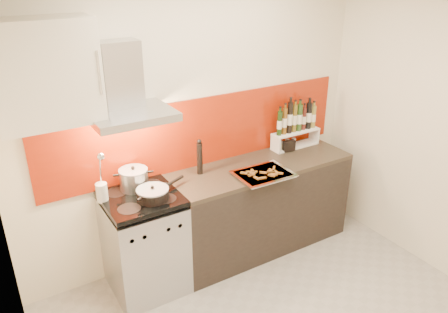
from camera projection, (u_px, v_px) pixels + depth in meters
back_wall at (198, 124)px, 3.93m from camera, size 3.40×0.02×2.60m
left_wall at (19, 276)px, 2.03m from camera, size 0.02×2.80×2.60m
backsplash at (204, 132)px, 3.98m from camera, size 3.00×0.02×0.64m
range_stove at (145, 244)px, 3.71m from camera, size 0.60×0.60×0.91m
counter at (259, 205)px, 4.28m from camera, size 1.80×0.60×0.90m
range_hood at (125, 91)px, 3.29m from camera, size 0.62×0.50×0.61m
upper_cabinet at (44, 73)px, 2.93m from camera, size 0.70×0.35×0.72m
stock_pot at (134, 179)px, 3.60m from camera, size 0.24×0.24×0.21m
saute_pan at (153, 193)px, 3.46m from camera, size 0.47×0.30×0.12m
utensil_jar at (102, 187)px, 3.40m from camera, size 0.09×0.14×0.44m
pepper_mill at (200, 157)px, 3.85m from camera, size 0.05×0.05×0.33m
step_shelf at (296, 126)px, 4.39m from camera, size 0.53×0.14×0.49m
caddy_box at (289, 146)px, 4.34m from camera, size 0.13×0.07×0.11m
baking_tray at (263, 174)px, 3.87m from camera, size 0.51×0.40×0.03m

